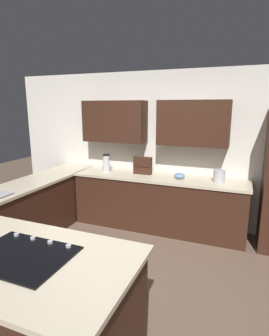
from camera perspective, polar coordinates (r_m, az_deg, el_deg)
The scene contains 13 objects.
ground_plane at distance 3.35m, azimuth -2.88°, elevation -24.27°, with size 14.00×14.00×0.00m, color brown.
wall_back at distance 4.67m, azimuth 6.62°, elevation 5.25°, with size 6.00×0.44×2.60m.
lower_cabinets_back at distance 4.61m, azimuth 4.87°, elevation -7.48°, with size 2.80×0.60×0.86m, color #381E14.
countertop_back at distance 4.47m, azimuth 4.97°, elevation -2.06°, with size 2.84×0.64×0.04m, color beige.
lower_cabinets_side at distance 4.48m, azimuth -21.78°, elevation -8.97°, with size 0.60×2.90×0.86m, color #381E14.
countertop_side at distance 4.34m, azimuth -22.26°, elevation -3.43°, with size 0.64×2.94×0.04m, color beige.
island_base at distance 2.61m, azimuth -21.64°, elevation -25.76°, with size 1.71×0.99×0.86m, color #381E14.
island_top at distance 2.36m, azimuth -22.56°, elevation -17.08°, with size 1.79×1.07×0.04m, color beige.
cooktop at distance 2.35m, azimuth -22.52°, elevation -16.44°, with size 0.76×0.56×0.03m.
blender at distance 4.79m, azimuth -5.92°, elevation 0.80°, with size 0.15×0.15×0.31m.
mixing_bowl at distance 4.38m, azimuth 9.40°, elevation -1.61°, with size 0.17×0.17×0.09m, color #668CB2.
spice_rack at distance 4.60m, azimuth 1.72°, elevation 0.51°, with size 0.31×0.11×0.29m.
kettle at distance 4.29m, azimuth 17.27°, elevation -1.64°, with size 0.17×0.17×0.19m, color #B7BABF.
Camera 1 is at (-1.13, 2.43, 2.01)m, focal length 29.16 mm.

